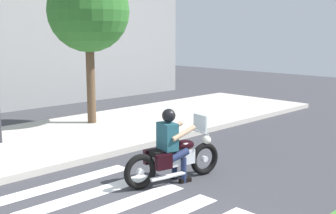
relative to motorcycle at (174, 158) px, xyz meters
name	(u,v)px	position (x,y,z in m)	size (l,w,h in m)	color
crosswalk_stripe_3	(118,207)	(-1.56, -0.21, -0.46)	(2.80, 0.40, 0.01)	white
crosswalk_stripe_4	(90,194)	(-1.56, 0.59, -0.46)	(2.80, 0.40, 0.01)	white
crosswalk_stripe_5	(67,183)	(-1.56, 1.39, -0.46)	(2.80, 0.40, 0.01)	white
motorcycle	(174,158)	(0.00, 0.00, 0.00)	(2.15, 0.81, 1.26)	black
rider	(171,140)	(-0.07, 0.02, 0.37)	(0.70, 0.62, 1.46)	#1E4C59
tree_near_rack	(89,12)	(1.60, 5.15, 3.01)	(2.42, 2.42, 4.71)	brown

